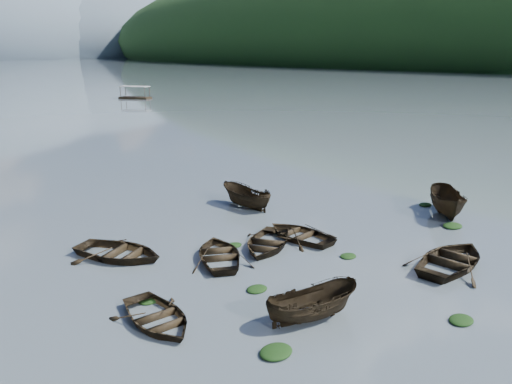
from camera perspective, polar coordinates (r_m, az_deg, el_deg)
ground_plane at (r=23.25m, az=19.37°, el=-11.07°), size 2400.00×2400.00×0.00m
right_hill_far at (r=530.85m, az=25.92°, el=13.19°), size 520.00×1200.00×190.00m
haze_mtn_d at (r=971.19m, az=-19.33°, el=14.36°), size 520.00×520.00×220.00m
rowboat_0 at (r=20.36m, az=-11.19°, el=-14.46°), size 3.10×4.23×0.85m
rowboat_1 at (r=25.58m, az=-4.17°, el=-7.63°), size 4.82×5.37×0.91m
rowboat_2 at (r=20.38m, az=6.37°, el=-14.20°), size 4.29×2.42×1.56m
rowboat_3 at (r=28.34m, az=5.03°, el=-5.25°), size 3.48×4.60×0.90m
rowboat_4 at (r=26.55m, az=21.48°, el=-7.85°), size 5.53×4.27×1.06m
rowboat_5 at (r=34.44m, az=20.93°, el=-2.42°), size 4.98×4.76×1.93m
rowboat_6 at (r=26.62m, az=-15.37°, el=-7.23°), size 5.39×5.93×1.01m
rowboat_7 at (r=26.97m, az=1.23°, el=-6.32°), size 5.45×5.13×0.92m
rowboat_8 at (r=33.73m, az=-1.15°, el=-1.72°), size 1.97×4.43×1.66m
weed_clump_0 at (r=18.27m, az=2.30°, el=-17.98°), size 1.25×1.02×0.27m
weed_clump_1 at (r=22.41m, az=0.11°, el=-11.15°), size 0.99×0.79×0.22m
weed_clump_2 at (r=21.62m, az=22.38°, el=-13.52°), size 1.08×0.86×0.23m
weed_clump_3 at (r=26.18m, az=10.48°, el=-7.30°), size 0.90×0.76×0.20m
weed_clump_4 at (r=32.17m, az=21.53°, el=-3.74°), size 1.29×1.02×0.27m
weed_clump_5 at (r=21.98m, az=-12.10°, el=-12.10°), size 0.92×0.75×0.20m
weed_clump_6 at (r=27.17m, az=-2.53°, el=-6.16°), size 0.89×0.74×0.19m
weed_clump_7 at (r=35.99m, az=18.78°, el=-1.45°), size 0.95×0.76×0.21m
pontoon_right at (r=115.29m, az=-13.62°, el=10.33°), size 6.26×7.14×2.60m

